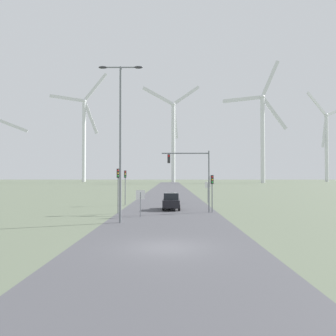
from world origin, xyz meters
The scene contains 14 objects.
ground_plane centered at (0.00, 0.00, 0.00)m, with size 600.00×600.00×0.00m, color #5B6651.
road_surface centered at (0.00, 48.00, 0.00)m, with size 10.00×240.00×0.01m.
streetlamp centered at (-3.72, 8.84, 7.57)m, with size 3.53×0.32×12.41m.
stop_sign_near centered at (-2.44, 12.35, 1.68)m, with size 0.81×0.07×2.40m.
stop_sign_far centered at (5.40, 27.99, 1.99)m, with size 0.81×0.07×2.85m.
traffic_light_post_near_left centered at (-4.85, 14.93, 3.20)m, with size 0.28×0.33×4.39m.
traffic_light_post_near_right centered at (4.46, 16.16, 2.76)m, with size 0.28×0.34×3.76m.
traffic_light_post_mid_left centered at (-5.41, 24.03, 3.18)m, with size 0.28×0.34×4.35m.
traffic_light_mast_overhead centered at (2.48, 16.02, 4.44)m, with size 4.83×0.35×6.21m.
car_approaching centered at (0.34, 18.80, 0.91)m, with size 1.88×4.12×1.83m.
wind_turbine_left centered at (-52.01, 180.53, 30.40)m, with size 35.16×2.60×66.37m.
wind_turbine_center centered at (2.09, 170.15, 27.79)m, with size 33.10×11.94×57.01m.
wind_turbine_right centered at (48.15, 152.14, 27.85)m, with size 33.64×2.60×63.89m.
wind_turbine_far_right centered at (99.72, 191.02, 26.57)m, with size 33.13×15.52×56.01m.
Camera 1 is at (0.21, -16.91, 3.69)m, focal length 35.00 mm.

